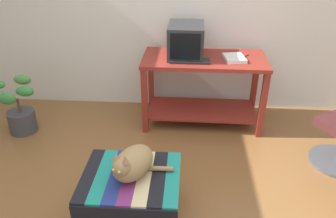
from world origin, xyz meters
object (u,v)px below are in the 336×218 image
book (234,58)px  keyboard (190,61)px  cat (132,163)px  ottoman_with_blanket (132,197)px  tv_monitor (186,41)px  potted_plant (20,113)px  desk (203,79)px

book → keyboard: bearing=-177.3°
cat → ottoman_with_blanket: bearing=-144.9°
tv_monitor → potted_plant: (-1.74, -0.39, -0.71)m
ottoman_with_blanket → book: bearing=59.4°
ottoman_with_blanket → cat: cat is taller
desk → potted_plant: size_ratio=2.11×
book → cat: (-0.84, -1.44, -0.27)m
book → ottoman_with_blanket: bearing=-129.1°
book → cat: bearing=-128.6°
ottoman_with_blanket → potted_plant: size_ratio=1.14×
tv_monitor → ottoman_with_blanket: tv_monitor is taller
book → tv_monitor: bearing=161.6°
tv_monitor → keyboard: bearing=-74.5°
keyboard → book: book is taller
keyboard → ottoman_with_blanket: keyboard is taller
ottoman_with_blanket → potted_plant: bearing=140.4°
keyboard → book: 0.46m
desk → keyboard: (-0.15, -0.14, 0.26)m
desk → tv_monitor: 0.46m
potted_plant → desk: bearing=10.2°
tv_monitor → book: size_ratio=1.90×
keyboard → cat: (-0.38, -1.35, -0.27)m
tv_monitor → keyboard: tv_monitor is taller
ottoman_with_blanket → tv_monitor: bearing=77.0°
desk → cat: bearing=-109.1°
keyboard → potted_plant: (-1.79, -0.21, -0.56)m
potted_plant → book: bearing=7.6°
book → potted_plant: (-2.25, -0.30, -0.56)m
desk → potted_plant: bearing=-169.2°
ottoman_with_blanket → cat: 0.31m
keyboard → potted_plant: keyboard is taller
desk → cat: (-0.53, -1.49, -0.01)m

